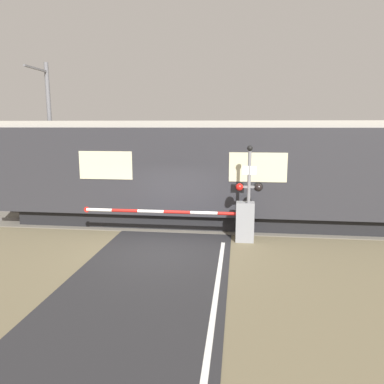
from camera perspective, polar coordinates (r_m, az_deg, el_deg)
ground_plane at (r=11.79m, az=-4.12°, el=-8.94°), size 80.00×80.00×0.00m
track_bed at (r=15.13m, az=-1.50°, el=-4.51°), size 36.00×3.20×0.13m
train at (r=14.60m, az=9.69°, el=2.92°), size 19.79×2.98×4.01m
crossing_barrier at (r=12.63m, az=6.06°, el=-4.28°), size 5.91×0.44×1.34m
signal_post at (r=12.27m, az=8.66°, el=0.53°), size 0.91×0.26×3.22m
catenary_pole at (r=18.74m, az=-20.82°, el=8.32°), size 0.20×1.90×6.65m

